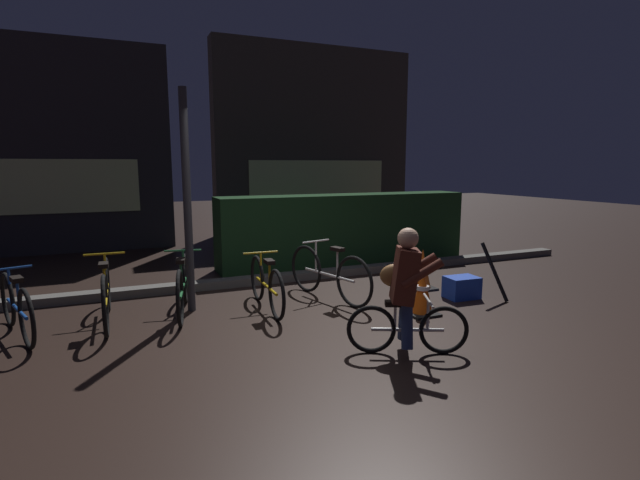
{
  "coord_description": "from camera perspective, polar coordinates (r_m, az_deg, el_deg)",
  "views": [
    {
      "loc": [
        -2.13,
        -4.79,
        1.83
      ],
      "look_at": [
        0.2,
        0.6,
        0.9
      ],
      "focal_mm": 26.64,
      "sensor_mm": 36.0,
      "label": 1
    }
  ],
  "objects": [
    {
      "name": "parked_bike_center_left",
      "position": [
        6.14,
        -16.16,
        -5.35
      ],
      "size": [
        0.46,
        1.63,
        0.76
      ],
      "rotation": [
        0.0,
        0.0,
        1.38
      ],
      "color": "black",
      "rests_on": "ground"
    },
    {
      "name": "cyclist",
      "position": [
        4.69,
        10.22,
        -6.0
      ],
      "size": [
        1.09,
        0.66,
        1.25
      ],
      "rotation": [
        0.0,
        0.0,
        -0.44
      ],
      "color": "black",
      "rests_on": "ground"
    },
    {
      "name": "parked_bike_right_mid",
      "position": [
        6.51,
        1.06,
        -4.09
      ],
      "size": [
        0.55,
        1.66,
        0.79
      ],
      "rotation": [
        0.0,
        0.0,
        1.84
      ],
      "color": "black",
      "rests_on": "ground"
    },
    {
      "name": "parked_bike_center_right",
      "position": [
        6.1,
        -6.47,
        -5.35
      ],
      "size": [
        0.46,
        1.54,
        0.71
      ],
      "rotation": [
        0.0,
        0.0,
        1.54
      ],
      "color": "black",
      "rests_on": "ground"
    },
    {
      "name": "ground_plane",
      "position": [
        5.55,
        0.57,
        -10.24
      ],
      "size": [
        40.0,
        40.0,
        0.0
      ],
      "primitive_type": "plane",
      "color": "black"
    },
    {
      "name": "sidewalk_curb",
      "position": [
        7.52,
        -6.27,
        -4.67
      ],
      "size": [
        12.0,
        0.24,
        0.12
      ],
      "primitive_type": "cube",
      "color": "#56544F",
      "rests_on": "ground"
    },
    {
      "name": "traffic_cone_far",
      "position": [
        7.21,
        12.19,
        -3.53
      ],
      "size": [
        0.36,
        0.36,
        0.6
      ],
      "color": "black",
      "rests_on": "ground"
    },
    {
      "name": "parked_bike_left_mid",
      "position": [
        6.09,
        -24.3,
        -5.83
      ],
      "size": [
        0.46,
        1.7,
        0.78
      ],
      "rotation": [
        0.0,
        0.0,
        1.56
      ],
      "color": "black",
      "rests_on": "ground"
    },
    {
      "name": "storefront_left",
      "position": [
        11.35,
        -29.69,
        9.57
      ],
      "size": [
        4.72,
        0.54,
        4.36
      ],
      "color": "#262328",
      "rests_on": "ground"
    },
    {
      "name": "blue_crate",
      "position": [
        6.9,
        16.66,
        -5.48
      ],
      "size": [
        0.46,
        0.34,
        0.3
      ],
      "primitive_type": "cube",
      "rotation": [
        0.0,
        0.0,
        -0.05
      ],
      "color": "#193DB7",
      "rests_on": "ground"
    },
    {
      "name": "parked_bike_leftmost",
      "position": [
        6.06,
        -32.66,
        -6.8
      ],
      "size": [
        0.59,
        1.49,
        0.72
      ],
      "rotation": [
        0.0,
        0.0,
        1.91
      ],
      "color": "black",
      "rests_on": "ground"
    },
    {
      "name": "traffic_cone_near",
      "position": [
        6.0,
        12.21,
        -6.12
      ],
      "size": [
        0.36,
        0.36,
        0.6
      ],
      "color": "black",
      "rests_on": "ground"
    },
    {
      "name": "hedge_row",
      "position": [
        8.9,
        3.08,
        1.34
      ],
      "size": [
        4.8,
        0.7,
        1.29
      ],
      "primitive_type": "cube",
      "color": "#19381C",
      "rests_on": "ground"
    },
    {
      "name": "street_post",
      "position": [
        6.06,
        -15.66,
        4.36
      ],
      "size": [
        0.1,
        0.1,
        2.75
      ],
      "primitive_type": "cylinder",
      "color": "#2D2D33",
      "rests_on": "ground"
    },
    {
      "name": "closed_umbrella",
      "position": [
        6.89,
        20.22,
        -3.61
      ],
      "size": [
        0.25,
        0.38,
        0.79
      ],
      "primitive_type": "cylinder",
      "rotation": [
        0.0,
        0.45,
        2.11
      ],
      "color": "black",
      "rests_on": "ground"
    },
    {
      "name": "storefront_right",
      "position": [
        13.02,
        -0.61,
        11.7
      ],
      "size": [
        5.46,
        0.54,
        4.91
      ],
      "color": "#383330",
      "rests_on": "ground"
    }
  ]
}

